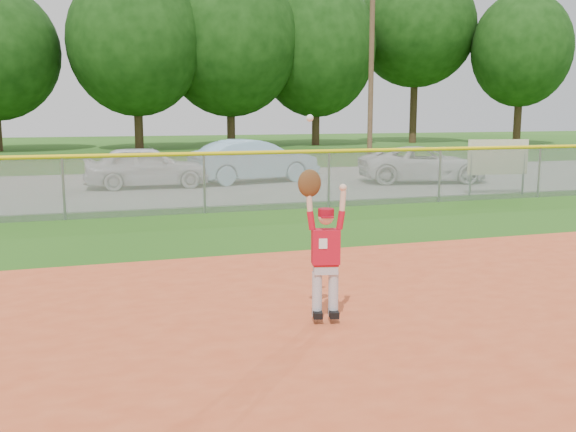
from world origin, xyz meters
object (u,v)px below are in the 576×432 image
object	(u,v)px
car_blue	(254,161)
car_white_b	(423,164)
car_white_a	(147,167)
sponsor_sign	(498,159)
ballplayer	(323,244)

from	to	relation	value
car_blue	car_white_b	world-z (taller)	car_blue
car_white_a	car_white_b	bearing A→B (deg)	-96.12
sponsor_sign	car_blue	bearing A→B (deg)	138.79
car_white_a	sponsor_sign	size ratio (longest dim) A/B	2.16
car_blue	car_white_a	bearing A→B (deg)	86.05
car_white_a	ballplayer	distance (m)	14.62
ballplayer	car_blue	bearing A→B (deg)	78.73
car_white_a	ballplayer	size ratio (longest dim) A/B	1.69
sponsor_sign	ballplayer	distance (m)	13.36
car_white_a	car_white_b	distance (m)	9.62
sponsor_sign	ballplayer	size ratio (longest dim) A/B	0.78
car_blue	ballplayer	bearing A→B (deg)	157.05
car_white_b	ballplayer	size ratio (longest dim) A/B	1.88
car_white_b	sponsor_sign	xyz separation A→B (m)	(0.47, -3.66, 0.46)
car_white_a	car_blue	world-z (taller)	car_blue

